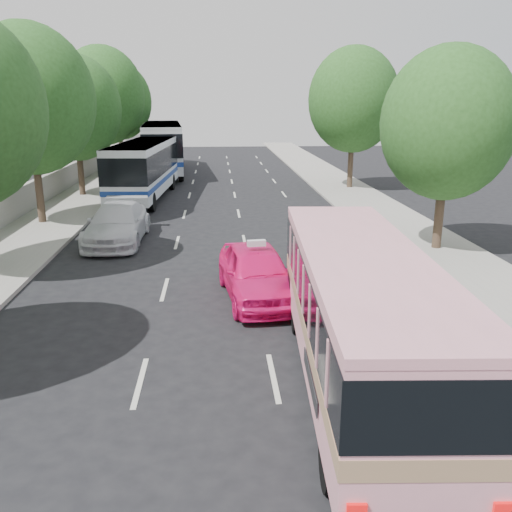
{
  "coord_description": "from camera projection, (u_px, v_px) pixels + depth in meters",
  "views": [
    {
      "loc": [
        -0.17,
        -12.65,
        5.87
      ],
      "look_at": [
        0.92,
        2.13,
        1.6
      ],
      "focal_mm": 38.0,
      "sensor_mm": 36.0,
      "label": 1
    }
  ],
  "objects": [
    {
      "name": "ground",
      "position": [
        226.0,
        340.0,
        13.76
      ],
      "size": [
        120.0,
        120.0,
        0.0
      ],
      "primitive_type": "plane",
      "color": "black",
      "rests_on": "ground"
    },
    {
      "name": "sidewalk_left",
      "position": [
        77.0,
        201.0,
        32.3
      ],
      "size": [
        4.0,
        90.0,
        0.15
      ],
      "primitive_type": "cube",
      "color": "#9E998E",
      "rests_on": "ground"
    },
    {
      "name": "sidewalk_right",
      "position": [
        357.0,
        198.0,
        33.51
      ],
      "size": [
        4.0,
        90.0,
        0.12
      ],
      "primitive_type": "cube",
      "color": "#9E998E",
      "rests_on": "ground"
    },
    {
      "name": "low_wall",
      "position": [
        44.0,
        188.0,
        31.95
      ],
      "size": [
        0.3,
        90.0,
        1.5
      ],
      "primitive_type": "cube",
      "color": "#9E998E",
      "rests_on": "sidewalk_left"
    },
    {
      "name": "tree_left_c",
      "position": [
        30.0,
        94.0,
        24.82
      ],
      "size": [
        6.0,
        6.0,
        9.35
      ],
      "color": "#38281E",
      "rests_on": "ground"
    },
    {
      "name": "tree_left_d",
      "position": [
        76.0,
        104.0,
        32.63
      ],
      "size": [
        5.52,
        5.52,
        8.6
      ],
      "color": "#38281E",
      "rests_on": "ground"
    },
    {
      "name": "tree_left_e",
      "position": [
        103.0,
        92.0,
        40.08
      ],
      "size": [
        6.3,
        6.3,
        9.82
      ],
      "color": "#38281E",
      "rests_on": "ground"
    },
    {
      "name": "tree_left_f",
      "position": [
        119.0,
        99.0,
        47.85
      ],
      "size": [
        5.88,
        5.88,
        9.16
      ],
      "color": "#38281E",
      "rests_on": "ground"
    },
    {
      "name": "tree_right_near",
      "position": [
        451.0,
        118.0,
        20.55
      ],
      "size": [
        5.1,
        5.1,
        7.95
      ],
      "color": "#38281E",
      "rests_on": "ground"
    },
    {
      "name": "tree_right_far",
      "position": [
        355.0,
        96.0,
        35.65
      ],
      "size": [
        6.0,
        6.0,
        9.35
      ],
      "color": "#38281E",
      "rests_on": "ground"
    },
    {
      "name": "pink_bus",
      "position": [
        361.0,
        304.0,
        11.07
      ],
      "size": [
        2.95,
        9.49,
        2.99
      ],
      "rotation": [
        0.0,
        0.0,
        -0.06
      ],
      "color": "pink",
      "rests_on": "ground"
    },
    {
      "name": "pink_taxi",
      "position": [
        256.0,
        272.0,
        16.47
      ],
      "size": [
        2.51,
        5.07,
        1.66
      ],
      "primitive_type": "imported",
      "rotation": [
        0.0,
        0.0,
        0.12
      ],
      "color": "#FF1677",
      "rests_on": "ground"
    },
    {
      "name": "white_pickup",
      "position": [
        117.0,
        224.0,
        23.08
      ],
      "size": [
        2.35,
        5.61,
        1.62
      ],
      "primitive_type": "imported",
      "rotation": [
        0.0,
        0.0,
        -0.02
      ],
      "color": "silver",
      "rests_on": "ground"
    },
    {
      "name": "tour_coach_front",
      "position": [
        145.0,
        165.0,
        32.93
      ],
      "size": [
        3.25,
        11.67,
        3.45
      ],
      "rotation": [
        0.0,
        0.0,
        -0.07
      ],
      "color": "white",
      "rests_on": "ground"
    },
    {
      "name": "tour_coach_rear",
      "position": [
        163.0,
        144.0,
        44.39
      ],
      "size": [
        4.1,
        13.76,
        4.06
      ],
      "rotation": [
        0.0,
        0.0,
        0.09
      ],
      "color": "silver",
      "rests_on": "ground"
    },
    {
      "name": "taxi_roof_sign",
      "position": [
        256.0,
        243.0,
        16.22
      ],
      "size": [
        0.57,
        0.24,
        0.18
      ],
      "primitive_type": "cube",
      "rotation": [
        0.0,
        0.0,
        0.12
      ],
      "color": "silver",
      "rests_on": "pink_taxi"
    }
  ]
}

